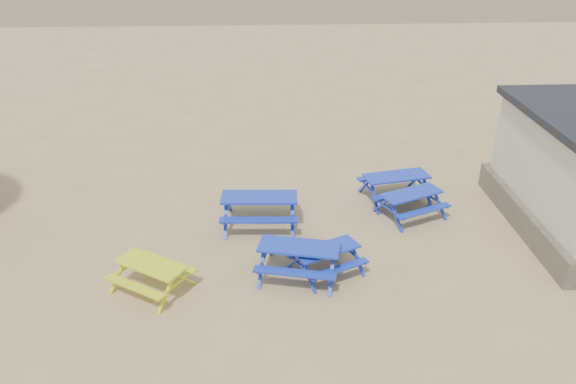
{
  "coord_description": "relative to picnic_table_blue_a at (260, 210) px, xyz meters",
  "views": [
    {
      "loc": [
        0.14,
        -11.55,
        7.69
      ],
      "look_at": [
        0.8,
        1.5,
        1.0
      ],
      "focal_mm": 35.0,
      "sensor_mm": 36.0,
      "label": 1
    }
  ],
  "objects": [
    {
      "name": "ground",
      "position": [
        -0.04,
        -1.6,
        -0.42
      ],
      "size": [
        400.0,
        400.0,
        0.0
      ],
      "primitive_type": "plane",
      "color": "tan",
      "rests_on": "ground"
    },
    {
      "name": "picnic_table_blue_a",
      "position": [
        0.0,
        0.0,
        0.0
      ],
      "size": [
        2.09,
        1.71,
        0.84
      ],
      "rotation": [
        0.0,
        0.0,
        -0.05
      ],
      "color": "#193C9C",
      "rests_on": "ground"
    },
    {
      "name": "picnic_table_blue_b",
      "position": [
        3.95,
        1.22,
        -0.03
      ],
      "size": [
        2.13,
        1.84,
        0.78
      ],
      "rotation": [
        0.0,
        0.0,
        0.2
      ],
      "color": "#193C9C",
      "rests_on": "ground"
    },
    {
      "name": "picnic_table_blue_c",
      "position": [
        4.16,
        0.26,
        -0.07
      ],
      "size": [
        2.1,
        1.93,
        0.71
      ],
      "rotation": [
        0.0,
        0.0,
        0.41
      ],
      "color": "#193C9C",
      "rests_on": "ground"
    },
    {
      "name": "picnic_table_blue_d",
      "position": [
        0.89,
        -2.37,
        -0.03
      ],
      "size": [
        2.14,
        1.87,
        0.78
      ],
      "rotation": [
        0.0,
        0.0,
        -0.23
      ],
      "color": "#193C9C",
      "rests_on": "ground"
    },
    {
      "name": "picnic_table_blue_e",
      "position": [
        1.55,
        -2.3,
        -0.1
      ],
      "size": [
        1.92,
        1.79,
        0.64
      ],
      "rotation": [
        0.0,
        0.0,
        0.46
      ],
      "color": "#193C9C",
      "rests_on": "ground"
    },
    {
      "name": "picnic_table_yellow",
      "position": [
        -2.42,
        -2.77,
        -0.09
      ],
      "size": [
        2.04,
        1.95,
        0.67
      ],
      "rotation": [
        0.0,
        0.0,
        -0.57
      ],
      "color": "#C7D010",
      "rests_on": "ground"
    }
  ]
}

